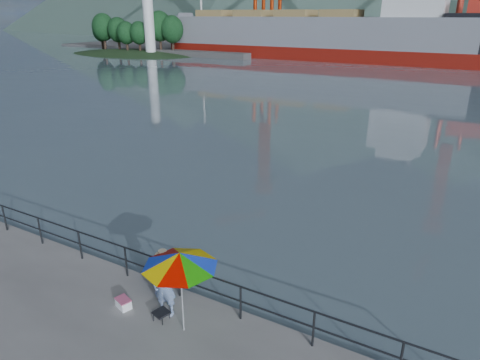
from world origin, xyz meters
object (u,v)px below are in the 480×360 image
Objects in this scene: fisherman at (165,285)px; beach_umbrella at (180,260)px; cooler_bag at (123,304)px; bulk_carrier at (319,34)px.

fisherman is 0.79× the size of beach_umbrella.
beach_umbrella is at bearing 21.15° from cooler_bag.
fisherman is at bearing -73.04° from bulk_carrier.
beach_umbrella is 2.77m from cooler_bag.
cooler_bag is (-1.17, -0.40, -0.77)m from fisherman.
cooler_bag is 73.75m from bulk_carrier.
cooler_bag is at bearing -74.01° from bulk_carrier.
beach_umbrella is 5.28× the size of cooler_bag.
fisherman is at bearing 37.25° from cooler_bag.
beach_umbrella is (0.79, -0.31, 1.18)m from fisherman.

